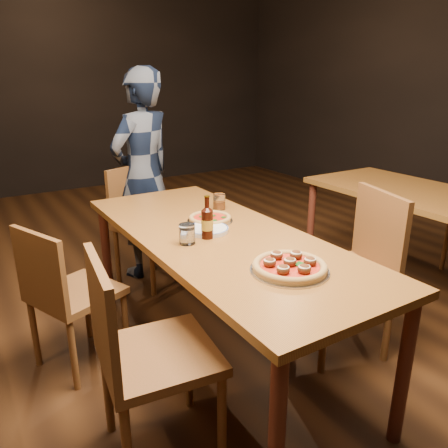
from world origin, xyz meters
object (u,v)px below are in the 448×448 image
table_main (219,247)px  pizza_margherita (210,218)px  plate_stack (208,230)px  diner (143,175)px  chair_end (150,224)px  table_right (444,208)px  chair_main_nw (159,353)px  chair_main_e (342,271)px  beer_bottle (207,223)px  chair_main_sw (76,292)px  pizza_meatball (290,266)px  water_glass (187,234)px  amber_glass (219,202)px

table_main → pizza_margherita: size_ratio=7.69×
plate_stack → diner: bearing=83.6°
chair_end → pizza_margherita: size_ratio=3.58×
table_right → diner: diner is taller
chair_main_nw → chair_end: chair_main_nw is taller
chair_main_e → table_right: bearing=111.1°
table_right → beer_bottle: size_ratio=9.12×
plate_stack → chair_main_nw: bearing=-135.8°
chair_end → table_right: bearing=-62.5°
table_main → chair_end: chair_end is taller
chair_main_sw → pizza_meatball: bearing=-165.1°
table_main → water_glass: bearing=-170.6°
chair_main_e → pizza_margherita: 0.81m
chair_main_sw → diner: size_ratio=0.54×
chair_main_nw → beer_bottle: 0.72m
amber_glass → chair_main_e: bearing=-59.2°
water_glass → table_right: bearing=-5.0°
pizza_margherita → diner: diner is taller
chair_main_nw → diner: bearing=-13.6°
table_right → water_glass: bearing=175.0°
pizza_meatball → chair_main_e: bearing=23.1°
table_right → amber_glass: bearing=158.0°
pizza_margherita → amber_glass: size_ratio=2.71×
table_main → pizza_meatball: 0.56m
chair_main_sw → pizza_margherita: size_ratio=3.33×
chair_main_e → plate_stack: 0.81m
table_right → amber_glass: (-1.46, 0.59, 0.12)m
amber_glass → diner: bearing=97.9°
amber_glass → beer_bottle: bearing=-128.0°
table_main → table_right: size_ratio=1.00×
table_main → plate_stack: bearing=115.4°
table_right → plate_stack: size_ratio=8.87×
table_main → amber_glass: (0.24, 0.39, 0.12)m
chair_main_sw → table_right: bearing=-125.5°
chair_main_e → plate_stack: (-0.67, 0.35, 0.27)m
pizza_meatball → table_right: bearing=11.9°
chair_end → pizza_margherita: bearing=-113.3°
table_main → chair_main_nw: (-0.55, -0.44, -0.20)m
table_right → pizza_margherita: bearing=165.9°
pizza_meatball → beer_bottle: bearing=100.2°
table_main → chair_main_nw: size_ratio=2.10×
chair_main_sw → water_glass: chair_main_sw is taller
chair_main_e → plate_stack: chair_main_e is taller
table_right → pizza_meatball: (-1.68, -0.35, 0.09)m
chair_main_e → beer_bottle: bearing=-94.0°
plate_stack → diner: diner is taller
table_right → amber_glass: size_ratio=20.81×
beer_bottle → amber_glass: size_ratio=2.28×
table_right → chair_main_sw: bearing=166.6°
pizza_meatball → diner: bearing=87.1°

